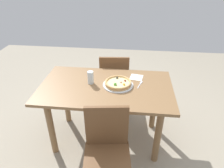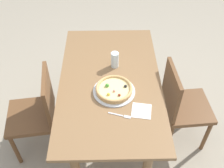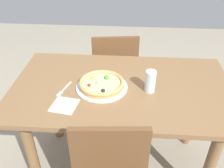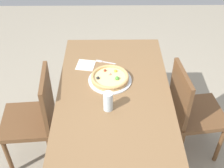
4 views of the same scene
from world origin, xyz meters
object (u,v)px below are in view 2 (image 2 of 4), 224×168
(dining_table, at_px, (110,91))
(chair_near, at_px, (38,112))
(drinking_glass, at_px, (115,60))
(fork, at_px, (121,116))
(chair_far, at_px, (181,104))
(napkin, at_px, (141,111))
(plate, at_px, (114,91))
(pizza, at_px, (114,89))

(dining_table, distance_m, chair_near, 0.65)
(drinking_glass, bearing_deg, fork, 3.56)
(chair_far, xyz_separation_m, napkin, (0.29, -0.40, 0.28))
(plate, xyz_separation_m, pizza, (0.00, -0.00, 0.03))
(plate, xyz_separation_m, fork, (0.24, 0.05, -0.00))
(drinking_glass, bearing_deg, chair_near, -68.66)
(dining_table, distance_m, drinking_glass, 0.26)
(fork, relative_size, napkin, 1.16)
(plate, relative_size, drinking_glass, 2.33)
(dining_table, xyz_separation_m, plate, (0.13, 0.03, 0.13))
(dining_table, distance_m, pizza, 0.20)
(pizza, height_order, napkin, pizza)
(chair_far, height_order, napkin, chair_far)
(fork, bearing_deg, napkin, 32.62)
(chair_near, bearing_deg, napkin, -112.74)
(drinking_glass, bearing_deg, plate, -2.65)
(chair_near, height_order, plate, chair_near)
(chair_near, distance_m, chair_far, 1.24)
(pizza, bearing_deg, napkin, 44.89)
(chair_far, xyz_separation_m, drinking_glass, (-0.20, -0.58, 0.35))
(napkin, bearing_deg, drinking_glass, -159.97)
(chair_near, bearing_deg, plate, -100.69)
(napkin, bearing_deg, pizza, -135.11)
(pizza, distance_m, fork, 0.24)
(chair_near, xyz_separation_m, fork, (0.27, 0.70, 0.28))
(dining_table, height_order, napkin, napkin)
(plate, distance_m, drinking_glass, 0.31)
(chair_far, distance_m, plate, 0.66)
(plate, bearing_deg, chair_far, 99.33)
(chair_far, height_order, plate, chair_far)
(chair_far, relative_size, napkin, 6.23)
(dining_table, bearing_deg, chair_near, -81.86)
(chair_near, distance_m, plate, 0.71)
(napkin, bearing_deg, fork, -74.37)
(chair_far, bearing_deg, plate, -85.02)
(drinking_glass, bearing_deg, dining_table, -14.07)
(dining_table, relative_size, chair_near, 1.62)
(chair_near, xyz_separation_m, drinking_glass, (-0.26, 0.66, 0.35))
(plate, xyz_separation_m, drinking_glass, (-0.30, 0.01, 0.06))
(chair_near, height_order, pizza, chair_near)
(chair_far, distance_m, napkin, 0.57)
(dining_table, distance_m, fork, 0.39)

